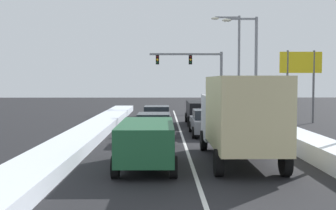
# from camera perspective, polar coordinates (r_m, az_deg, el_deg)

# --- Properties ---
(ground_plane) EXTENTS (120.00, 120.00, 0.00)m
(ground_plane) POSITION_cam_1_polar(r_m,az_deg,el_deg) (23.06, 2.09, -4.76)
(ground_plane) COLOR black
(lane_stripe_between_right_lane_and_center_lane) EXTENTS (0.14, 39.69, 0.01)m
(lane_stripe_between_right_lane_and_center_lane) POSITION_cam_1_polar(r_m,az_deg,el_deg) (26.63, 1.73, -3.68)
(lane_stripe_between_right_lane_and_center_lane) COLOR silver
(lane_stripe_between_right_lane_and_center_lane) RESTS_ON ground
(snow_bank_right_shoulder) EXTENTS (1.47, 39.69, 0.76)m
(snow_bank_right_shoulder) POSITION_cam_1_polar(r_m,az_deg,el_deg) (27.32, 12.92, -2.79)
(snow_bank_right_shoulder) COLOR silver
(snow_bank_right_shoulder) RESTS_ON ground
(snow_bank_left_shoulder) EXTENTS (1.90, 39.69, 0.54)m
(snow_bank_left_shoulder) POSITION_cam_1_polar(r_m,az_deg,el_deg) (26.91, -9.64, -3.08)
(snow_bank_left_shoulder) COLOR silver
(snow_bank_left_shoulder) RESTS_ON ground
(box_truck_right_lane_nearest) EXTENTS (2.53, 7.20, 3.36)m
(box_truck_right_lane_nearest) POSITION_cam_1_polar(r_m,az_deg,el_deg) (16.97, 9.48, -1.21)
(box_truck_right_lane_nearest) COLOR #B7BABF
(box_truck_right_lane_nearest) RESTS_ON ground
(sedan_gray_right_lane_second) EXTENTS (2.00, 4.50, 1.51)m
(sedan_gray_right_lane_second) POSITION_cam_1_polar(r_m,az_deg,el_deg) (25.51, 5.23, -2.28)
(sedan_gray_right_lane_second) COLOR slate
(sedan_gray_right_lane_second) RESTS_ON ground
(suv_black_right_lane_third) EXTENTS (2.16, 4.90, 1.67)m
(suv_black_right_lane_third) POSITION_cam_1_polar(r_m,az_deg,el_deg) (31.69, 4.39, -0.75)
(suv_black_right_lane_third) COLOR black
(suv_black_right_lane_third) RESTS_ON ground
(suv_green_center_lane_nearest) EXTENTS (2.16, 4.90, 1.67)m
(suv_green_center_lane_nearest) POSITION_cam_1_polar(r_m,az_deg,el_deg) (15.82, -2.88, -4.71)
(suv_green_center_lane_nearest) COLOR #1E5633
(suv_green_center_lane_nearest) RESTS_ON ground
(sedan_white_center_lane_second) EXTENTS (2.00, 4.50, 1.51)m
(sedan_white_center_lane_second) POSITION_cam_1_polar(r_m,az_deg,el_deg) (22.58, -1.92, -2.97)
(sedan_white_center_lane_second) COLOR silver
(sedan_white_center_lane_second) RESTS_ON ground
(sedan_charcoal_center_lane_third) EXTENTS (2.00, 4.50, 1.51)m
(sedan_charcoal_center_lane_third) POSITION_cam_1_polar(r_m,az_deg,el_deg) (29.04, -1.51, -1.60)
(sedan_charcoal_center_lane_third) COLOR #38383D
(sedan_charcoal_center_lane_third) RESTS_ON ground
(traffic_light_gantry) EXTENTS (7.54, 0.47, 6.20)m
(traffic_light_gantry) POSITION_cam_1_polar(r_m,az_deg,el_deg) (44.62, 4.11, 4.87)
(traffic_light_gantry) COLOR slate
(traffic_light_gantry) RESTS_ON ground
(street_lamp_right_mid) EXTENTS (2.66, 0.36, 7.91)m
(street_lamp_right_mid) POSITION_cam_1_polar(r_m,az_deg,el_deg) (32.52, 10.95, 5.89)
(street_lamp_right_mid) COLOR gray
(street_lamp_right_mid) RESTS_ON ground
(street_lamp_right_far) EXTENTS (2.66, 0.36, 9.07)m
(street_lamp_right_far) POSITION_cam_1_polar(r_m,az_deg,el_deg) (39.65, 8.91, 6.30)
(street_lamp_right_far) COLOR gray
(street_lamp_right_far) RESTS_ON ground
(roadside_sign_right) EXTENTS (3.20, 0.16, 5.50)m
(roadside_sign_right) POSITION_cam_1_polar(r_m,az_deg,el_deg) (34.16, 17.17, 4.45)
(roadside_sign_right) COLOR #59595B
(roadside_sign_right) RESTS_ON ground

